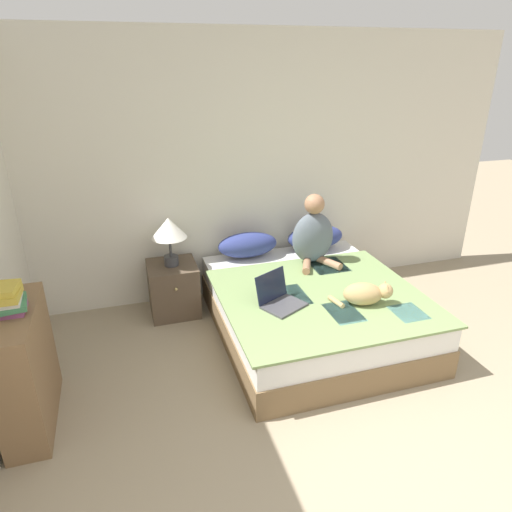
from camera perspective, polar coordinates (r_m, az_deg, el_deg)
name	(u,v)px	position (r m, az deg, el deg)	size (l,w,h in m)	color
wall_back	(255,170)	(4.56, -0.18, 10.71)	(5.35, 0.05, 2.55)	beige
bed	(312,309)	(4.11, 6.97, -6.63)	(1.66, 1.90, 0.47)	brown
pillow_near	(248,245)	(4.51, -1.05, 1.41)	(0.60, 0.28, 0.24)	navy
pillow_far	(315,237)	(4.74, 7.42, 2.36)	(0.60, 0.28, 0.24)	navy
person_sitting	(313,235)	(4.36, 7.16, 2.63)	(0.41, 0.40, 0.67)	slate
cat_tabby	(366,293)	(3.74, 13.58, -4.58)	(0.46, 0.28, 0.19)	tan
laptop_open	(279,299)	(3.65, 2.95, -5.36)	(0.42, 0.41, 0.25)	#424247
nightstand	(173,289)	(4.46, -10.28, -4.02)	(0.45, 0.47, 0.50)	brown
table_lamp	(169,230)	(4.22, -10.83, 3.15)	(0.32, 0.32, 0.46)	#38383D
bookshelf	(25,368)	(3.41, -26.89, -12.41)	(0.26, 0.80, 0.84)	brown
book_stack_top	(8,300)	(3.17, -28.59, -4.84)	(0.21, 0.25, 0.18)	#844270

